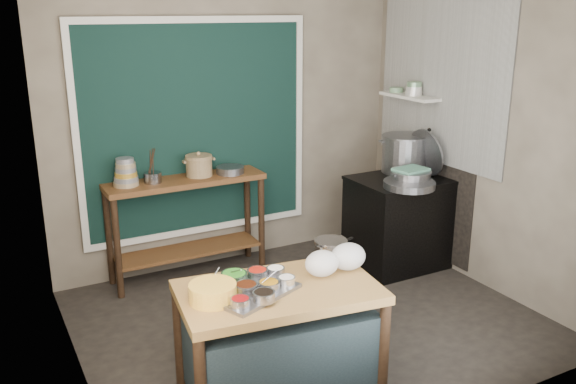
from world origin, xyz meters
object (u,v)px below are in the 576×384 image
condiment_tray (251,291)px  saucepan (331,249)px  yellow_basin (213,292)px  steamer (410,177)px  ceramic_crock (199,167)px  utensil_cup (153,178)px  prep_table (279,341)px  stove_block (400,223)px  back_counter (187,228)px  stock_pot (405,154)px

condiment_tray → saucepan: 0.77m
yellow_basin → steamer: bearing=24.6°
yellow_basin → ceramic_crock: ceramic_crock is taller
condiment_tray → utensil_cup: size_ratio=3.40×
steamer → prep_table: bearing=-150.2°
stove_block → ceramic_crock: ceramic_crock is taller
prep_table → yellow_basin: 0.61m
back_counter → saucepan: size_ratio=6.08×
utensil_cup → stock_pot: bearing=-13.2°
prep_table → stock_pot: (2.16, 1.48, 0.69)m
condiment_tray → utensil_cup: (-0.01, 2.01, 0.24)m
condiment_tray → steamer: (2.12, 1.09, 0.18)m
condiment_tray → ceramic_crock: 2.10m
saucepan → steamer: bearing=12.1°
stove_block → condiment_tray: (-2.19, -1.28, 0.34)m
saucepan → utensil_cup: 1.93m
stove_block → condiment_tray: size_ratio=1.69×
yellow_basin → ceramic_crock: (0.67, 2.02, 0.23)m
utensil_cup → ceramic_crock: size_ratio=0.61×
yellow_basin → utensil_cup: 2.02m
saucepan → steamer: size_ratio=0.61×
yellow_basin → ceramic_crock: 2.15m
back_counter → stove_block: back_counter is taller
stove_block → steamer: 0.56m
prep_table → saucepan: (0.54, 0.25, 0.44)m
prep_table → back_counter: size_ratio=0.86×
yellow_basin → saucepan: saucepan is taller
stove_block → stock_pot: (0.16, 0.18, 0.64)m
stock_pot → ceramic_crock: bearing=163.2°
prep_table → condiment_tray: size_ratio=2.35×
stock_pot → stove_block: bearing=-131.6°
back_counter → stove_block: 2.04m
prep_table → condiment_tray: condiment_tray is taller
condiment_tray → yellow_basin: 0.25m
ceramic_crock → prep_table: bearing=-96.9°
yellow_basin → utensil_cup: size_ratio=1.83×
prep_table → steamer: bearing=37.5°
stove_block → steamer: size_ratio=2.30×
ceramic_crock → stock_pot: bearing=-16.8°
utensil_cup → stock_pot: size_ratio=0.33×
prep_table → ceramic_crock: size_ratio=4.84×
steamer → yellow_basin: bearing=-155.4°
stove_block → utensil_cup: 2.38m
back_counter → utensil_cup: (-0.29, -0.00, 0.52)m
condiment_tray → stock_pot: 2.78m
prep_table → steamer: steamer is taller
prep_table → saucepan: bearing=32.8°
condiment_tray → ceramic_crock: ceramic_crock is taller
prep_table → stove_block: bearing=40.7°
saucepan → steamer: 1.64m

